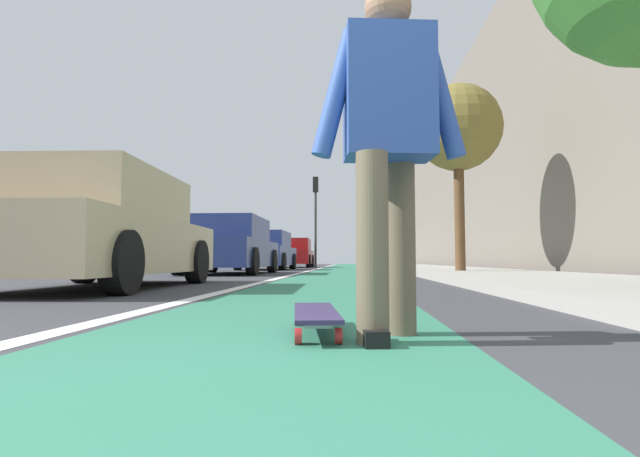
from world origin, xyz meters
TOP-DOWN VIEW (x-y plane):
  - ground_plane at (10.00, 0.00)m, footprint 80.00×80.00m
  - bike_lane_paint at (24.00, 0.00)m, footprint 56.00×1.80m
  - lane_stripe_white at (20.00, 1.05)m, footprint 52.00×0.16m
  - sidewalk_curb at (18.00, -3.43)m, footprint 52.00×3.20m
  - building_facade at (22.00, -6.04)m, footprint 40.00×1.20m
  - skateboard at (1.52, -0.22)m, footprint 0.86×0.29m
  - skater_person at (1.37, -0.56)m, footprint 0.48×0.72m
  - parked_car_near at (5.32, 2.88)m, footprint 4.42×2.12m
  - parked_car_mid at (12.11, 2.83)m, footprint 4.56×2.05m
  - parked_car_far at (18.24, 2.88)m, footprint 4.41×1.94m
  - parked_car_end at (24.89, 2.59)m, footprint 4.43×1.99m
  - traffic_light at (24.86, 1.45)m, footprint 0.33×0.28m
  - street_tree_mid at (11.26, -3.03)m, footprint 2.13×2.13m

SIDE VIEW (x-z plane):
  - ground_plane at x=10.00m, z-range 0.00..0.00m
  - bike_lane_paint at x=24.00m, z-range 0.00..0.00m
  - lane_stripe_white at x=20.00m, z-range 0.00..0.01m
  - sidewalk_curb at x=18.00m, z-range 0.00..0.11m
  - skateboard at x=1.52m, z-range 0.04..0.15m
  - parked_car_far at x=18.24m, z-range -0.03..1.45m
  - parked_car_end at x=24.89m, z-range -0.02..1.47m
  - parked_car_near at x=5.32m, z-range -0.02..1.47m
  - parked_car_mid at x=12.11m, z-range -0.02..1.47m
  - skater_person at x=1.37m, z-range 0.12..1.76m
  - traffic_light at x=24.86m, z-range 0.88..5.64m
  - street_tree_mid at x=11.26m, z-range 1.24..5.93m
  - building_facade at x=22.00m, z-range 0.00..9.29m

